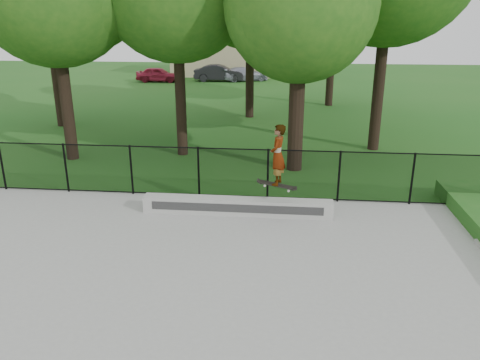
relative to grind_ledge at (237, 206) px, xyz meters
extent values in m
plane|color=#1D5818|center=(-1.25, -4.70, -0.28)|extent=(100.00, 100.00, 0.00)
cube|color=gray|center=(-1.25, -4.70, -0.25)|extent=(14.00, 12.00, 0.06)
cube|color=#B3B3AE|center=(0.00, 0.00, 0.00)|extent=(5.03, 0.40, 0.45)
imported|color=maroon|center=(-9.46, 27.07, 0.32)|extent=(3.55, 1.47, 1.21)
imported|color=black|center=(-4.48, 27.95, 0.40)|extent=(3.79, 1.55, 1.36)
imported|color=#9192A4|center=(-2.37, 28.43, 0.28)|extent=(3.93, 2.83, 1.13)
cube|color=black|center=(1.04, -0.28, 0.74)|extent=(0.83, 0.23, 0.18)
imported|color=#B8C1F2|center=(1.04, -0.28, 1.53)|extent=(0.47, 0.62, 1.53)
cylinder|color=black|center=(-7.25, 1.20, 0.53)|extent=(0.06, 0.06, 1.50)
cylinder|color=black|center=(-5.25, 1.20, 0.53)|extent=(0.06, 0.06, 1.50)
cylinder|color=black|center=(-3.25, 1.20, 0.53)|extent=(0.06, 0.06, 1.50)
cylinder|color=black|center=(-1.25, 1.20, 0.53)|extent=(0.06, 0.06, 1.50)
cylinder|color=black|center=(0.75, 1.20, 0.53)|extent=(0.06, 0.06, 1.50)
cylinder|color=black|center=(2.75, 1.20, 0.53)|extent=(0.06, 0.06, 1.50)
cylinder|color=black|center=(4.75, 1.20, 0.53)|extent=(0.06, 0.06, 1.50)
cylinder|color=black|center=(-1.25, 1.20, 1.25)|extent=(16.00, 0.04, 0.04)
cylinder|color=black|center=(-1.25, 1.20, -0.17)|extent=(16.00, 0.04, 0.04)
cube|color=black|center=(-1.25, 1.20, 0.53)|extent=(16.00, 0.01, 1.50)
cylinder|color=black|center=(-6.75, 4.80, 2.00)|extent=(0.44, 0.44, 4.57)
cylinder|color=black|center=(-2.75, 5.80, 2.07)|extent=(0.44, 0.44, 4.71)
cylinder|color=black|center=(1.55, 4.30, 1.76)|extent=(0.44, 0.44, 4.08)
sphere|color=#225316|center=(1.55, 4.30, 5.14)|extent=(4.89, 4.89, 4.89)
cylinder|color=black|center=(4.75, 7.30, 2.42)|extent=(0.44, 0.44, 5.40)
cylinder|color=black|center=(-9.75, 10.30, 2.25)|extent=(0.44, 0.44, 5.07)
cylinder|color=black|center=(-0.75, 13.30, 2.07)|extent=(0.44, 0.44, 4.71)
cylinder|color=black|center=(3.75, 17.30, 2.01)|extent=(0.44, 0.44, 4.58)
cube|color=tan|center=(-3.25, 33.30, 1.72)|extent=(12.00, 6.00, 4.00)
cube|color=#3F3833|center=(-3.25, 33.30, 3.87)|extent=(12.40, 6.40, 0.30)
camera|label=1|loc=(1.22, -11.44, 4.73)|focal=35.00mm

